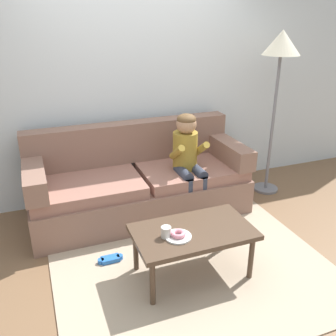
{
  "coord_description": "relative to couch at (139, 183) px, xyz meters",
  "views": [
    {
      "loc": [
        -1.14,
        -2.63,
        2.05
      ],
      "look_at": [
        0.05,
        0.45,
        0.65
      ],
      "focal_mm": 39.41,
      "sensor_mm": 36.0,
      "label": 1
    }
  ],
  "objects": [
    {
      "name": "ground",
      "position": [
        0.14,
        -0.85,
        -0.34
      ],
      "size": [
        10.0,
        10.0,
        0.0
      ],
      "primitive_type": "plane",
      "color": "brown"
    },
    {
      "name": "wall_back",
      "position": [
        0.14,
        0.55,
        1.06
      ],
      "size": [
        8.0,
        0.1,
        2.8
      ],
      "primitive_type": "cube",
      "color": "silver",
      "rests_on": "ground"
    },
    {
      "name": "area_rug",
      "position": [
        0.14,
        -1.1,
        -0.33
      ],
      "size": [
        2.33,
        2.01,
        0.01
      ],
      "primitive_type": "cube",
      "color": "tan",
      "rests_on": "ground"
    },
    {
      "name": "couch",
      "position": [
        0.0,
        0.0,
        0.0
      ],
      "size": [
        2.28,
        0.9,
        0.94
      ],
      "color": "#846051",
      "rests_on": "ground"
    },
    {
      "name": "coffee_table",
      "position": [
        0.1,
        -1.19,
        0.05
      ],
      "size": [
        0.97,
        0.56,
        0.44
      ],
      "color": "#4C3828",
      "rests_on": "ground"
    },
    {
      "name": "person_child",
      "position": [
        0.49,
        -0.21,
        0.33
      ],
      "size": [
        0.34,
        0.58,
        1.1
      ],
      "color": "olive",
      "rests_on": "ground"
    },
    {
      "name": "plate",
      "position": [
        -0.05,
        -1.25,
        0.1
      ],
      "size": [
        0.21,
        0.21,
        0.01
      ],
      "primitive_type": "cylinder",
      "color": "white",
      "rests_on": "coffee_table"
    },
    {
      "name": "donut",
      "position": [
        -0.05,
        -1.25,
        0.13
      ],
      "size": [
        0.15,
        0.15,
        0.04
      ],
      "primitive_type": "torus",
      "rotation": [
        0.0,
        0.0,
        1.29
      ],
      "color": "pink",
      "rests_on": "plate"
    },
    {
      "name": "mug",
      "position": [
        -0.14,
        -1.21,
        0.14
      ],
      "size": [
        0.08,
        0.08,
        0.09
      ],
      "primitive_type": "cylinder",
      "color": "silver",
      "rests_on": "coffee_table"
    },
    {
      "name": "toy_controller",
      "position": [
        -0.51,
        -0.78,
        -0.32
      ],
      "size": [
        0.23,
        0.09,
        0.05
      ],
      "rotation": [
        0.0,
        0.0,
        0.02
      ],
      "color": "blue",
      "rests_on": "ground"
    },
    {
      "name": "floor_lamp",
      "position": [
        1.63,
        -0.05,
        1.27
      ],
      "size": [
        0.41,
        0.41,
        1.88
      ],
      "color": "slate",
      "rests_on": "ground"
    }
  ]
}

